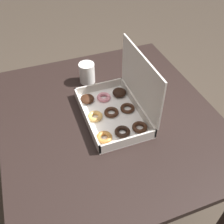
# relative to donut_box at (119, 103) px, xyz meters

# --- Properties ---
(ground_plane) EXTENTS (8.00, 8.00, 0.00)m
(ground_plane) POSITION_rel_donut_box_xyz_m (-0.00, -0.05, -0.82)
(ground_plane) COLOR #42382D
(dining_table) EXTENTS (1.06, 0.98, 0.76)m
(dining_table) POSITION_rel_donut_box_xyz_m (-0.00, -0.05, -0.16)
(dining_table) COLOR black
(dining_table) RESTS_ON ground_plane
(donut_box) EXTENTS (0.39, 0.26, 0.29)m
(donut_box) POSITION_rel_donut_box_xyz_m (0.00, 0.00, 0.00)
(donut_box) COLOR white
(donut_box) RESTS_ON dining_table
(coffee_mug) EXTENTS (0.08, 0.08, 0.11)m
(coffee_mug) POSITION_rel_donut_box_xyz_m (-0.29, -0.07, -0.00)
(coffee_mug) COLOR white
(coffee_mug) RESTS_ON dining_table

